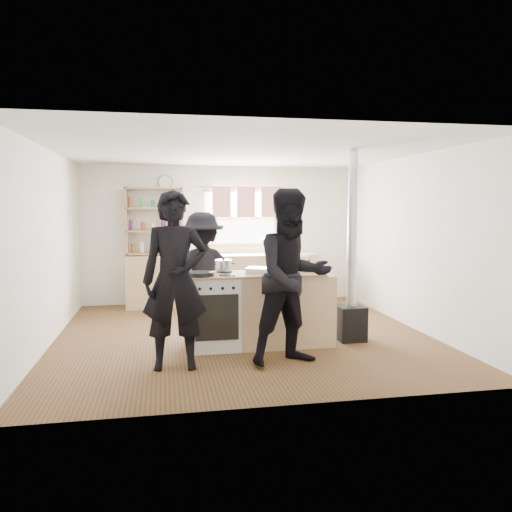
% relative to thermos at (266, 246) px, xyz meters
% --- Properties ---
extents(ground, '(5.00, 5.00, 0.01)m').
position_rel_thermos_xyz_m(ground, '(-0.80, -2.22, -1.06)').
color(ground, brown).
rests_on(ground, ground).
extents(back_counter, '(3.40, 0.55, 0.90)m').
position_rel_thermos_xyz_m(back_counter, '(-0.80, 0.00, -0.60)').
color(back_counter, tan).
rests_on(back_counter, ground).
extents(shelving_unit, '(1.00, 0.28, 1.20)m').
position_rel_thermos_xyz_m(shelving_unit, '(-2.00, 0.12, 0.46)').
color(shelving_unit, tan).
rests_on(shelving_unit, back_counter).
extents(thermos, '(0.10, 0.10, 0.30)m').
position_rel_thermos_xyz_m(thermos, '(0.00, 0.00, 0.00)').
color(thermos, silver).
rests_on(thermos, back_counter).
extents(cooking_island, '(1.97, 0.64, 0.93)m').
position_rel_thermos_xyz_m(cooking_island, '(-0.65, -2.77, -0.59)').
color(cooking_island, white).
rests_on(cooking_island, ground).
extents(skillet_greens, '(0.43, 0.43, 0.05)m').
position_rel_thermos_xyz_m(skillet_greens, '(-1.43, -2.92, -0.09)').
color(skillet_greens, black).
rests_on(skillet_greens, cooking_island).
extents(roast_tray, '(0.37, 0.35, 0.07)m').
position_rel_thermos_xyz_m(roast_tray, '(-0.68, -2.76, -0.08)').
color(roast_tray, silver).
rests_on(roast_tray, cooking_island).
extents(stockpot_stove, '(0.21, 0.21, 0.18)m').
position_rel_thermos_xyz_m(stockpot_stove, '(-1.10, -2.57, -0.04)').
color(stockpot_stove, '#BDBDC0').
rests_on(stockpot_stove, cooking_island).
extents(stockpot_counter, '(0.32, 0.32, 0.23)m').
position_rel_thermos_xyz_m(stockpot_counter, '(-0.19, -2.73, -0.02)').
color(stockpot_counter, silver).
rests_on(stockpot_counter, cooking_island).
extents(bread_board, '(0.30, 0.23, 0.12)m').
position_rel_thermos_xyz_m(bread_board, '(0.02, -2.78, -0.07)').
color(bread_board, tan).
rests_on(bread_board, cooking_island).
extents(flue_heater, '(0.35, 0.35, 2.50)m').
position_rel_thermos_xyz_m(flue_heater, '(0.56, -2.75, -0.39)').
color(flue_heater, black).
rests_on(flue_heater, ground).
extents(person_near_left, '(0.73, 0.50, 1.94)m').
position_rel_thermos_xyz_m(person_near_left, '(-1.74, -3.49, -0.08)').
color(person_near_left, black).
rests_on(person_near_left, ground).
extents(person_near_right, '(1.10, 0.95, 1.96)m').
position_rel_thermos_xyz_m(person_near_right, '(-0.45, -3.57, -0.07)').
color(person_near_right, black).
rests_on(person_near_right, ground).
extents(person_far, '(1.16, 0.76, 1.69)m').
position_rel_thermos_xyz_m(person_far, '(-1.32, -1.90, -0.21)').
color(person_far, black).
rests_on(person_far, ground).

